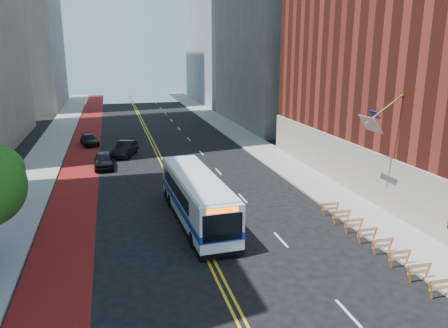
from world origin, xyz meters
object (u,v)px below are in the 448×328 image
Objects in this scene: transit_bus at (196,197)px; car_c at (89,140)px; car_b at (125,149)px; car_a at (104,160)px.

car_c is (-7.93, 27.35, -1.08)m from transit_bus.
transit_bus reaches higher than car_b.
car_c is (-1.74, 11.45, -0.15)m from car_a.
car_c is at bearing 97.44° from car_a.
car_c is at bearing 140.06° from car_b.
car_a is 11.58m from car_c.
car_b reaches higher than car_c.
car_c is at bearing 103.66° from transit_bus.
transit_bus is at bearing -69.92° from car_a.
car_b is (-3.90, 20.57, -0.93)m from transit_bus.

